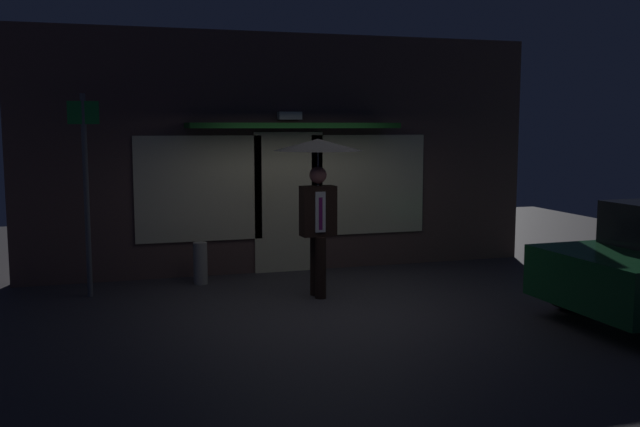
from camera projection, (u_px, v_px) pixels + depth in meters
ground_plane at (331, 303)px, 9.28m from camera, size 18.00×18.00×0.00m
building_facade at (286, 154)px, 11.27m from camera, size 8.21×1.00×3.72m
person_with_umbrella at (318, 174)px, 9.45m from camera, size 1.19×1.19×2.12m
street_sign_post at (86, 184)px, 9.47m from camera, size 0.40×0.07×2.72m
sidewalk_bollard at (200, 263)px, 10.39m from camera, size 0.20×0.20×0.61m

